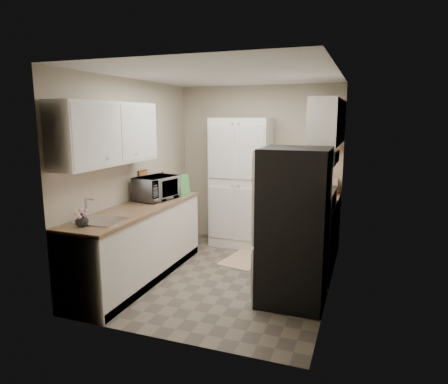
{
  "coord_description": "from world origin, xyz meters",
  "views": [
    {
      "loc": [
        1.64,
        -4.57,
        2.01
      ],
      "look_at": [
        -0.06,
        0.15,
        1.07
      ],
      "focal_mm": 32.0,
      "sensor_mm": 36.0,
      "label": 1
    }
  ],
  "objects_px": {
    "microwave": "(156,188)",
    "electric_range": "(307,239)",
    "toaster_oven": "(322,184)",
    "refrigerator": "(294,227)",
    "wine_bottle": "(163,183)",
    "pantry_cabinet": "(241,183)"
  },
  "relations": [
    {
      "from": "refrigerator",
      "to": "electric_range",
      "type": "bearing_deg",
      "value": 87.52
    },
    {
      "from": "pantry_cabinet",
      "to": "microwave",
      "type": "distance_m",
      "value": 1.48
    },
    {
      "from": "electric_range",
      "to": "refrigerator",
      "type": "height_order",
      "value": "refrigerator"
    },
    {
      "from": "pantry_cabinet",
      "to": "refrigerator",
      "type": "xyz_separation_m",
      "value": [
        1.14,
        -1.73,
        -0.15
      ]
    },
    {
      "from": "electric_range",
      "to": "wine_bottle",
      "type": "height_order",
      "value": "wine_bottle"
    },
    {
      "from": "refrigerator",
      "to": "toaster_oven",
      "type": "distance_m",
      "value": 1.74
    },
    {
      "from": "refrigerator",
      "to": "microwave",
      "type": "distance_m",
      "value": 2.01
    },
    {
      "from": "microwave",
      "to": "electric_range",
      "type": "bearing_deg",
      "value": -69.35
    },
    {
      "from": "toaster_oven",
      "to": "microwave",
      "type": "bearing_deg",
      "value": -164.9
    },
    {
      "from": "pantry_cabinet",
      "to": "wine_bottle",
      "type": "bearing_deg",
      "value": -139.1
    },
    {
      "from": "pantry_cabinet",
      "to": "refrigerator",
      "type": "bearing_deg",
      "value": -56.54
    },
    {
      "from": "microwave",
      "to": "toaster_oven",
      "type": "bearing_deg",
      "value": -47.13
    },
    {
      "from": "wine_bottle",
      "to": "toaster_oven",
      "type": "bearing_deg",
      "value": 20.51
    },
    {
      "from": "electric_range",
      "to": "refrigerator",
      "type": "xyz_separation_m",
      "value": [
        -0.03,
        -0.8,
        0.37
      ]
    },
    {
      "from": "microwave",
      "to": "toaster_oven",
      "type": "height_order",
      "value": "microwave"
    },
    {
      "from": "microwave",
      "to": "toaster_oven",
      "type": "relative_size",
      "value": 1.31
    },
    {
      "from": "electric_range",
      "to": "toaster_oven",
      "type": "distance_m",
      "value": 1.09
    },
    {
      "from": "refrigerator",
      "to": "microwave",
      "type": "relative_size",
      "value": 3.0
    },
    {
      "from": "microwave",
      "to": "toaster_oven",
      "type": "xyz_separation_m",
      "value": [
        2.04,
        1.25,
        -0.03
      ]
    },
    {
      "from": "refrigerator",
      "to": "toaster_oven",
      "type": "relative_size",
      "value": 3.92
    },
    {
      "from": "microwave",
      "to": "wine_bottle",
      "type": "bearing_deg",
      "value": 29.6
    },
    {
      "from": "wine_bottle",
      "to": "electric_range",
      "type": "bearing_deg",
      "value": -3.0
    }
  ]
}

